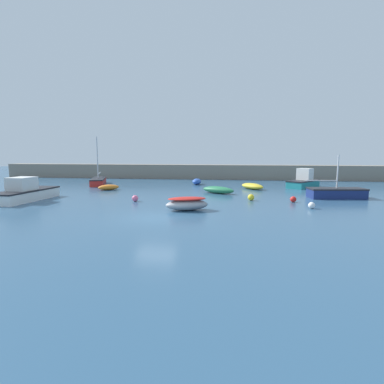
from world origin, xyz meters
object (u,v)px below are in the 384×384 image
motorboat_with_cabin (26,192)px  mooring_buoy_red (293,199)px  sailboat_short_mast (336,193)px  motorboat_grey_hull (304,181)px  mooring_buoy_yellow (251,197)px  fishing_dinghy_green (197,182)px  open_tender_yellow (218,190)px  mooring_buoy_white (312,205)px  sailboat_tall_mast (98,181)px  rowboat_blue_near (252,186)px  dinghy_near_pier (109,187)px  mooring_buoy_pink (135,198)px  rowboat_with_red_cover (187,204)px

motorboat_with_cabin → mooring_buoy_red: motorboat_with_cabin is taller
sailboat_short_mast → motorboat_grey_hull: (-1.02, 7.86, 0.25)m
motorboat_grey_hull → mooring_buoy_yellow: (-6.54, -10.25, -0.44)m
motorboat_grey_hull → fishing_dinghy_green: bearing=-58.1°
open_tender_yellow → mooring_buoy_white: (7.04, -7.15, -0.11)m
motorboat_with_cabin → sailboat_tall_mast: bearing=0.4°
mooring_buoy_red → rowboat_blue_near: bearing=107.7°
sailboat_tall_mast → rowboat_blue_near: bearing=64.8°
fishing_dinghy_green → mooring_buoy_white: bearing=38.0°
dinghy_near_pier → mooring_buoy_pink: size_ratio=4.58×
fishing_dinghy_green → mooring_buoy_yellow: size_ratio=3.59×
sailboat_short_mast → open_tender_yellow: size_ratio=1.45×
open_tender_yellow → mooring_buoy_white: bearing=164.4°
motorboat_grey_hull → mooring_buoy_red: motorboat_grey_hull is taller
motorboat_with_cabin → motorboat_grey_hull: 28.31m
mooring_buoy_red → mooring_buoy_white: 2.75m
sailboat_tall_mast → mooring_buoy_pink: size_ratio=11.36×
motorboat_grey_hull → open_tender_yellow: (-9.48, -6.21, -0.37)m
motorboat_grey_hull → mooring_buoy_white: size_ratio=9.95×
mooring_buoy_pink → mooring_buoy_red: 12.89m
motorboat_with_cabin → dinghy_near_pier: size_ratio=2.58×
open_tender_yellow → mooring_buoy_pink: 8.74m
sailboat_tall_mast → motorboat_grey_hull: bearing=71.5°
fishing_dinghy_green → motorboat_grey_hull: bearing=86.8°
rowboat_blue_near → mooring_buoy_red: 8.88m
fishing_dinghy_green → sailboat_tall_mast: bearing=-76.7°
sailboat_short_mast → mooring_buoy_pink: sailboat_short_mast is taller
dinghy_near_pier → mooring_buoy_pink: (5.21, -6.86, -0.03)m
fishing_dinghy_green → mooring_buoy_pink: 14.05m
sailboat_short_mast → mooring_buoy_yellow: sailboat_short_mast is taller
rowboat_with_red_cover → mooring_buoy_red: size_ratio=6.59×
motorboat_with_cabin → open_tender_yellow: motorboat_with_cabin is taller
mooring_buoy_pink → mooring_buoy_yellow: bearing=10.4°
motorboat_grey_hull → rowboat_with_red_cover: (-11.25, -15.14, -0.24)m
motorboat_grey_hull → mooring_buoy_white: bearing=28.8°
rowboat_with_red_cover → mooring_buoy_pink: bearing=128.8°
sailboat_short_mast → open_tender_yellow: sailboat_short_mast is taller
motorboat_grey_hull → mooring_buoy_pink: bearing=-14.1°
rowboat_with_red_cover → mooring_buoy_yellow: bearing=28.1°
rowboat_with_red_cover → fishing_dinghy_green: bearing=76.4°
open_tender_yellow → mooring_buoy_yellow: bearing=155.9°
fishing_dinghy_green → mooring_buoy_white: fishing_dinghy_green is taller
sailboat_short_mast → dinghy_near_pier: (-22.26, 2.72, -0.17)m
motorboat_grey_hull → rowboat_blue_near: size_ratio=1.41×
rowboat_blue_near → mooring_buoy_white: size_ratio=7.05×
motorboat_with_cabin → motorboat_grey_hull: bearing=-59.7°
sailboat_tall_mast → mooring_buoy_pink: sailboat_tall_mast is taller
motorboat_with_cabin → dinghy_near_pier: bearing=-24.3°
fishing_dinghy_green → motorboat_with_cabin: 19.21m
rowboat_with_red_cover → mooring_buoy_red: rowboat_with_red_cover is taller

